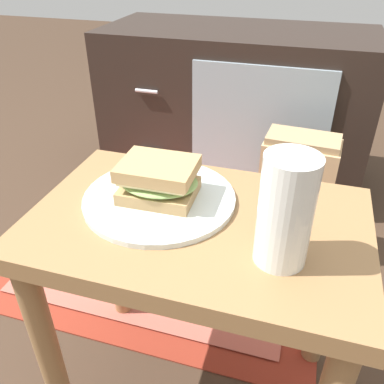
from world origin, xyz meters
The scene contains 8 objects.
ground_plane centered at (0.00, 0.00, 0.00)m, with size 8.00×8.00×0.00m, color #3D2B1E.
side_table centered at (0.00, 0.00, 0.37)m, with size 0.56×0.36×0.46m.
tv_cabinet centered at (-0.12, 0.95, 0.29)m, with size 0.96×0.46×0.58m.
area_rug centered at (-0.22, 0.40, 0.00)m, with size 0.95×0.74×0.01m.
plate centered at (-0.08, 0.03, 0.47)m, with size 0.27×0.27×0.01m, color silver.
sandwich_front centered at (-0.08, 0.03, 0.50)m, with size 0.14×0.11×0.07m.
beer_glass centered at (0.14, -0.06, 0.54)m, with size 0.08×0.08×0.17m.
paper_bag centered at (0.15, 0.54, 0.19)m, with size 0.22×0.14×0.39m.
Camera 1 is at (0.15, -0.52, 0.86)m, focal length 37.83 mm.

